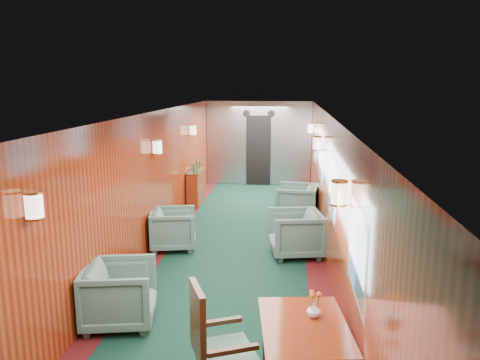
{
  "coord_description": "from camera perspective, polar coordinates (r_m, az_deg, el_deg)",
  "views": [
    {
      "loc": [
        0.9,
        -7.37,
        2.89
      ],
      "look_at": [
        0.0,
        0.94,
        1.15
      ],
      "focal_mm": 35.0,
      "sensor_mm": 36.0,
      "label": 1
    }
  ],
  "objects": [
    {
      "name": "flower_vase",
      "position": [
        4.44,
        8.99,
        -15.4
      ],
      "size": [
        0.13,
        0.13,
        0.13
      ],
      "primitive_type": "imported",
      "rotation": [
        0.0,
        0.0,
        0.02
      ],
      "color": "silver",
      "rests_on": "dining_table"
    },
    {
      "name": "credenza",
      "position": [
        11.3,
        -5.41,
        -0.88
      ],
      "size": [
        0.29,
        0.93,
        1.11
      ],
      "color": "maroon",
      "rests_on": "ground"
    },
    {
      "name": "armchair_left_far",
      "position": [
        8.4,
        -8.11,
        -5.92
      ],
      "size": [
        0.93,
        0.91,
        0.72
      ],
      "primitive_type": "imported",
      "rotation": [
        0.0,
        0.0,
        1.78
      ],
      "color": "#1A3E39",
      "rests_on": "ground"
    },
    {
      "name": "side_chair",
      "position": [
        4.41,
        -3.29,
        -19.02
      ],
      "size": [
        0.67,
        0.69,
        1.17
      ],
      "rotation": [
        0.0,
        0.0,
        0.41
      ],
      "color": "#1A3E39",
      "rests_on": "ground"
    },
    {
      "name": "armchair_left_near",
      "position": [
        6.0,
        -14.44,
        -13.3
      ],
      "size": [
        0.98,
        0.96,
        0.77
      ],
      "primitive_type": "imported",
      "rotation": [
        0.0,
        0.0,
        1.76
      ],
      "color": "#1A3E39",
      "rests_on": "ground"
    },
    {
      "name": "dining_table",
      "position": [
        4.4,
        7.8,
        -18.52
      ],
      "size": [
        0.88,
        1.16,
        0.81
      ],
      "rotation": [
        0.0,
        0.0,
        0.12
      ],
      "color": "maroon",
      "rests_on": "ground"
    },
    {
      "name": "windows_right",
      "position": [
        7.78,
        10.41,
        0.89
      ],
      "size": [
        0.02,
        8.6,
        0.8
      ],
      "color": "#B0B2B7",
      "rests_on": "ground"
    },
    {
      "name": "armchair_right_near",
      "position": [
        8.04,
        6.75,
        -6.48
      ],
      "size": [
        0.99,
        0.97,
        0.77
      ],
      "primitive_type": "imported",
      "rotation": [
        0.0,
        0.0,
        -1.39
      ],
      "color": "#1A3E39",
      "rests_on": "ground"
    },
    {
      "name": "wall_sconces",
      "position": [
        8.07,
        -0.29,
        3.91
      ],
      "size": [
        2.97,
        7.97,
        0.25
      ],
      "color": "beige",
      "rests_on": "ground"
    },
    {
      "name": "bulkhead",
      "position": [
        13.42,
        2.28,
        4.43
      ],
      "size": [
        2.98,
        0.17,
        2.39
      ],
      "color": "#B2B6BA",
      "rests_on": "ground"
    },
    {
      "name": "armchair_right_far",
      "position": [
        10.06,
        6.91,
        -2.73
      ],
      "size": [
        0.95,
        0.93,
        0.78
      ],
      "primitive_type": "imported",
      "rotation": [
        0.0,
        0.0,
        -1.7
      ],
      "color": "#1A3E39",
      "rests_on": "ground"
    },
    {
      "name": "room",
      "position": [
        7.53,
        -0.77,
        2.16
      ],
      "size": [
        12.0,
        12.1,
        2.4
      ],
      "color": "black",
      "rests_on": "ground"
    }
  ]
}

